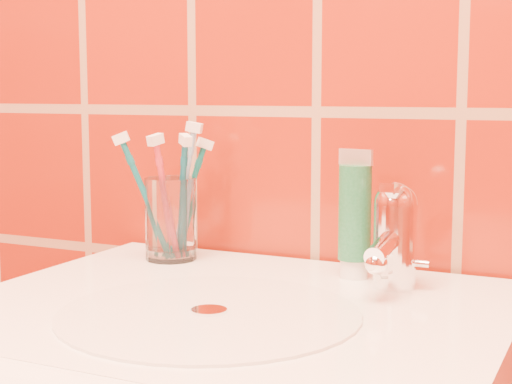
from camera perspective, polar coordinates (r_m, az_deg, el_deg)
The scene contains 8 objects.
glass_tumbler at distance 1.02m, azimuth -6.23°, elevation -1.95°, with size 0.07×0.07×0.11m, color white.
toothpaste_tube at distance 0.92m, azimuth 7.20°, elevation -1.90°, with size 0.04×0.04×0.15m.
faucet at distance 0.88m, azimuth 10.02°, elevation -2.88°, with size 0.05×0.11×0.12m.
toothbrush_0 at distance 1.01m, azimuth -7.98°, elevation -0.44°, with size 0.08×0.06×0.17m, color #0C5F6B, non-canonical shape.
toothbrush_1 at distance 1.04m, azimuth -5.03°, elevation -0.48°, with size 0.06×0.06×0.16m, color #0D6F71, non-canonical shape.
toothbrush_2 at distance 1.01m, azimuth -5.44°, elevation -0.47°, with size 0.05×0.05×0.17m, color #0C5066, non-canonical shape.
toothbrush_3 at distance 1.02m, azimuth -5.28°, elevation 0.05°, with size 0.05×0.03×0.19m, color #78AAD6, non-canonical shape.
toothbrush_4 at distance 1.00m, azimuth -6.58°, elevation -0.51°, with size 0.03×0.05×0.17m, color #B82735, non-canonical shape.
Camera 1 is at (0.36, 0.25, 1.07)m, focal length 55.00 mm.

